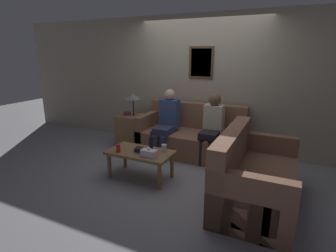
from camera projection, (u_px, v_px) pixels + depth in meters
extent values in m
plane|color=gray|center=(180.00, 163.00, 4.61)|extent=(16.00, 16.00, 0.00)
cube|color=#9E937F|center=(201.00, 83.00, 5.13)|extent=(9.00, 0.06, 2.60)
cube|color=#4C3823|center=(201.00, 63.00, 4.99)|extent=(0.48, 0.02, 0.60)
cube|color=beige|center=(201.00, 63.00, 4.98)|extent=(0.40, 0.01, 0.52)
cube|color=brown|center=(190.00, 143.00, 4.97)|extent=(1.93, 0.90, 0.45)
cube|color=brown|center=(197.00, 115.00, 5.14)|extent=(1.93, 0.20, 0.49)
cube|color=brown|center=(149.00, 131.00, 5.30)|extent=(0.14, 0.90, 0.72)
cube|color=brown|center=(239.00, 143.00, 4.56)|extent=(0.14, 0.90, 0.72)
cube|color=brown|center=(257.00, 187.00, 3.35)|extent=(0.90, 1.62, 0.45)
cube|color=brown|center=(232.00, 148.00, 3.37)|extent=(0.20, 1.62, 0.49)
cube|color=brown|center=(248.00, 207.00, 2.67)|extent=(0.90, 0.14, 0.72)
cube|color=brown|center=(264.00, 157.00, 3.96)|extent=(0.90, 0.14, 0.72)
cube|color=olive|center=(140.00, 152.00, 4.00)|extent=(1.00, 0.54, 0.04)
cylinder|color=olive|center=(109.00, 166.00, 4.06)|extent=(0.06, 0.06, 0.39)
cylinder|color=olive|center=(160.00, 177.00, 3.70)|extent=(0.06, 0.06, 0.39)
cylinder|color=olive|center=(125.00, 156.00, 4.42)|extent=(0.06, 0.06, 0.39)
cylinder|color=olive|center=(172.00, 165.00, 4.06)|extent=(0.06, 0.06, 0.39)
cube|color=olive|center=(132.00, 130.00, 5.42)|extent=(0.50, 0.50, 0.66)
cylinder|color=#262628|center=(133.00, 107.00, 5.26)|extent=(0.02, 0.02, 0.36)
cone|color=slate|center=(133.00, 96.00, 5.21)|extent=(0.34, 0.34, 0.10)
cube|color=navy|center=(127.00, 114.00, 5.34)|extent=(0.11, 0.10, 0.02)
cube|color=navy|center=(127.00, 114.00, 5.34)|extent=(0.12, 0.09, 0.02)
cube|color=red|center=(127.00, 112.00, 5.33)|extent=(0.10, 0.09, 0.03)
cylinder|color=black|center=(151.00, 144.00, 3.99)|extent=(0.07, 0.07, 0.21)
cylinder|color=black|center=(151.00, 135.00, 3.95)|extent=(0.02, 0.02, 0.09)
cylinder|color=silver|center=(164.00, 148.00, 3.97)|extent=(0.08, 0.08, 0.11)
cube|color=navy|center=(140.00, 151.00, 3.97)|extent=(0.15, 0.11, 0.02)
cube|color=black|center=(140.00, 150.00, 3.97)|extent=(0.14, 0.11, 0.03)
cube|color=black|center=(140.00, 148.00, 3.96)|extent=(0.15, 0.13, 0.02)
cylinder|color=red|center=(118.00, 148.00, 3.95)|extent=(0.07, 0.07, 0.12)
cube|color=silver|center=(149.00, 153.00, 3.78)|extent=(0.23, 0.12, 0.10)
sphere|color=white|center=(149.00, 149.00, 3.77)|extent=(0.05, 0.05, 0.05)
cube|color=#2D334C|center=(165.00, 130.00, 4.84)|extent=(0.31, 0.44, 0.14)
cylinder|color=#2D334C|center=(156.00, 147.00, 4.75)|extent=(0.11, 0.11, 0.45)
cylinder|color=#2D334C|center=(163.00, 149.00, 4.69)|extent=(0.11, 0.11, 0.45)
cube|color=#33477A|center=(170.00, 114.00, 4.96)|extent=(0.34, 0.22, 0.54)
sphere|color=tan|center=(170.00, 95.00, 4.86)|extent=(0.20, 0.20, 0.20)
cube|color=black|center=(210.00, 135.00, 4.55)|extent=(0.31, 0.42, 0.14)
cylinder|color=black|center=(201.00, 153.00, 4.48)|extent=(0.11, 0.11, 0.45)
cylinder|color=black|center=(210.00, 155.00, 4.41)|extent=(0.11, 0.11, 0.45)
cube|color=beige|center=(214.00, 119.00, 4.67)|extent=(0.34, 0.22, 0.49)
sphere|color=brown|center=(215.00, 99.00, 4.58)|extent=(0.22, 0.22, 0.22)
sphere|color=tan|center=(212.00, 183.00, 3.73)|extent=(0.19, 0.19, 0.19)
sphere|color=tan|center=(213.00, 174.00, 3.69)|extent=(0.12, 0.12, 0.12)
sphere|color=tan|center=(210.00, 171.00, 3.70)|extent=(0.04, 0.04, 0.04)
sphere|color=tan|center=(216.00, 172.00, 3.66)|extent=(0.04, 0.04, 0.04)
sphere|color=beige|center=(212.00, 176.00, 3.65)|extent=(0.05, 0.05, 0.05)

